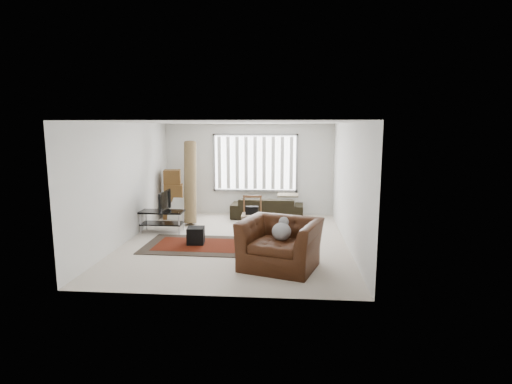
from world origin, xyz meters
TOP-DOWN VIEW (x-y plane):
  - room at (0.03, 0.51)m, footprint 6.00×6.02m
  - persian_rug at (-0.82, -0.37)m, footprint 2.35×1.59m
  - tv_stand at (-1.95, 0.71)m, footprint 1.07×0.48m
  - tv at (-1.95, 0.71)m, footprint 0.11×0.87m
  - subwoofer at (-0.87, -0.29)m, footprint 0.41×0.41m
  - moving_boxes at (-2.11, 2.29)m, footprint 0.66×0.62m
  - white_flatpack at (-1.96, 2.01)m, footprint 0.52×0.27m
  - rolled_rug at (-1.48, 1.78)m, footprint 0.49×1.00m
  - sofa at (0.59, 2.45)m, footprint 2.08×0.95m
  - side_chair at (0.30, 0.73)m, footprint 0.51×0.51m
  - armchair at (1.05, -1.60)m, footprint 1.69×1.58m

SIDE VIEW (x-z plane):
  - persian_rug at x=-0.82m, z-range 0.00..0.02m
  - subwoofer at x=-0.87m, z-range 0.02..0.39m
  - white_flatpack at x=-1.96m, z-range 0.00..0.64m
  - tv_stand at x=-1.95m, z-range 0.12..0.66m
  - sofa at x=0.59m, z-range 0.00..0.79m
  - side_chair at x=0.30m, z-range 0.05..0.97m
  - armchair at x=1.05m, z-range 0.00..1.03m
  - moving_boxes at x=-2.11m, z-range -0.05..1.34m
  - tv at x=-1.95m, z-range 0.54..1.04m
  - rolled_rug at x=-1.48m, z-range 0.00..2.24m
  - room at x=0.03m, z-range 0.40..3.11m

